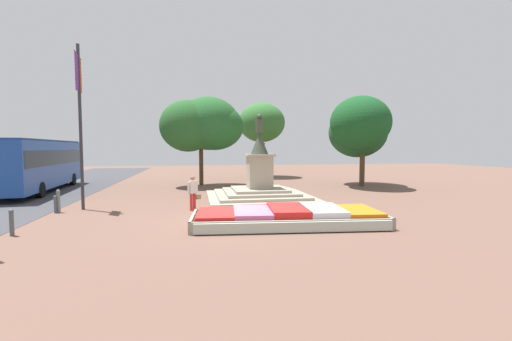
% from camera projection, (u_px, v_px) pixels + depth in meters
% --- Properties ---
extents(ground_plane, '(84.97, 84.97, 0.00)m').
position_uv_depth(ground_plane, '(233.00, 220.00, 13.43)').
color(ground_plane, brown).
extents(flower_planter, '(7.25, 3.34, 0.66)m').
position_uv_depth(flower_planter, '(289.00, 217.00, 12.64)').
color(flower_planter, '#38281C').
rests_on(flower_planter, ground_plane).
extents(statue_monument, '(5.76, 5.76, 4.73)m').
position_uv_depth(statue_monument, '(259.00, 185.00, 19.30)').
color(statue_monument, '#9D937F').
rests_on(statue_monument, ground_plane).
extents(banner_pole, '(0.14, 1.17, 7.48)m').
position_uv_depth(banner_pole, '(80.00, 119.00, 15.47)').
color(banner_pole, '#2D2D33').
rests_on(banner_pole, ground_plane).
extents(city_bus, '(3.39, 11.43, 3.34)m').
position_uv_depth(city_bus, '(36.00, 162.00, 22.05)').
color(city_bus, '#1E4799').
rests_on(city_bus, ground_plane).
extents(pedestrian_with_handbag, '(0.61, 0.53, 1.58)m').
position_uv_depth(pedestrian_with_handbag, '(193.00, 191.00, 15.49)').
color(pedestrian_with_handbag, red).
rests_on(pedestrian_with_handbag, ground_plane).
extents(kerb_bollard_mid_a, '(0.15, 0.15, 0.88)m').
position_uv_depth(kerb_bollard_mid_a, '(12.00, 222.00, 11.02)').
color(kerb_bollard_mid_a, '#4C5156').
rests_on(kerb_bollard_mid_a, ground_plane).
extents(kerb_bollard_mid_b, '(0.16, 0.16, 1.02)m').
position_uv_depth(kerb_bollard_mid_b, '(59.00, 200.00, 15.00)').
color(kerb_bollard_mid_b, slate).
rests_on(kerb_bollard_mid_b, ground_plane).
extents(kerb_bollard_north, '(0.13, 0.13, 0.77)m').
position_uv_depth(kerb_bollard_north, '(55.00, 204.00, 14.88)').
color(kerb_bollard_north, '#4C5156').
rests_on(kerb_bollard_north, ground_plane).
extents(park_tree_far_left, '(4.49, 4.82, 7.18)m').
position_uv_depth(park_tree_far_left, '(262.00, 122.00, 33.19)').
color(park_tree_far_left, '#4C3823').
rests_on(park_tree_far_left, ground_plane).
extents(park_tree_behind_statue, '(6.11, 4.74, 6.61)m').
position_uv_depth(park_tree_behind_statue, '(205.00, 125.00, 25.22)').
color(park_tree_behind_statue, '#4C3823').
rests_on(park_tree_behind_statue, ground_plane).
extents(park_tree_far_right, '(5.00, 6.47, 6.52)m').
position_uv_depth(park_tree_far_right, '(359.00, 128.00, 25.36)').
color(park_tree_far_right, '#4C3823').
rests_on(park_tree_far_right, ground_plane).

